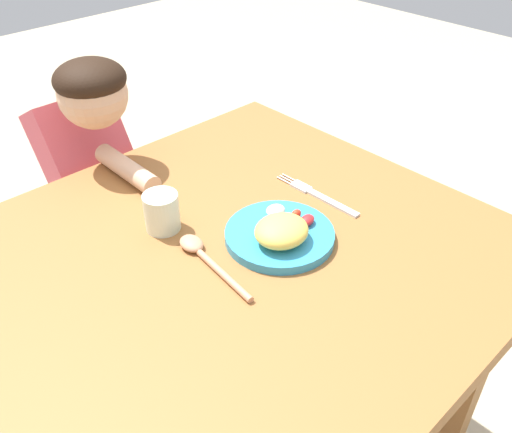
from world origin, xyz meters
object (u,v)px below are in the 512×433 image
fork (319,196)px  person (97,206)px  spoon (203,254)px  drinking_cup (162,212)px  plate (281,233)px

fork → person: person is taller
spoon → person: bearing=0.1°
spoon → drinking_cup: size_ratio=2.76×
drinking_cup → person: size_ratio=0.08×
person → plate: bearing=97.9°
drinking_cup → spoon: bearing=-90.9°
person → drinking_cup: bearing=82.6°
plate → drinking_cup: size_ratio=2.72×
drinking_cup → person: 0.48m
plate → drinking_cup: 0.24m
spoon → drinking_cup: bearing=5.1°
spoon → person: person is taller
fork → person: bearing=24.0°
spoon → drinking_cup: (0.00, 0.13, 0.03)m
fork → spoon: spoon is taller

